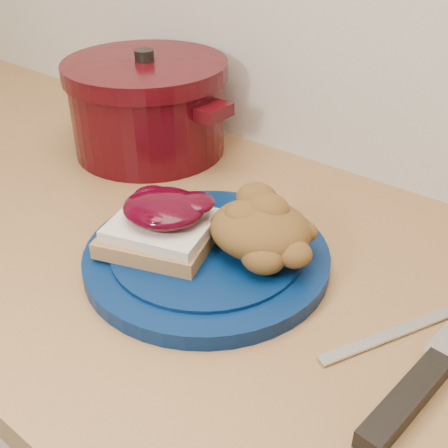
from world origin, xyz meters
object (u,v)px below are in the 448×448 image
Objects in this scene: chef_knife at (432,371)px; pepper_grinder at (115,102)px; butter_knife at (389,335)px; dutch_oven at (148,106)px; plate at (207,257)px.

pepper_grinder reaches higher than chef_knife.
dutch_oven reaches higher than butter_knife.
pepper_grinder is at bearing 152.98° from plate.
butter_knife is 0.60m from pepper_grinder.
plate is at bearing -27.02° from pepper_grinder.
dutch_oven is (-0.50, 0.17, 0.07)m from butter_knife.
pepper_grinder is (-0.63, 0.19, 0.06)m from chef_knife.
butter_knife is at bearing -15.52° from pepper_grinder.
pepper_grinder is at bearing 99.81° from butter_knife.
butter_knife is (0.22, 0.02, -0.01)m from plate.
pepper_grinder is at bearing 78.68° from chef_knife.
plate is at bearing -33.56° from dutch_oven.
butter_knife is at bearing -18.25° from dutch_oven.
chef_knife is at bearing -16.55° from pepper_grinder.
dutch_oven is at bearing 76.10° from chef_knife.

